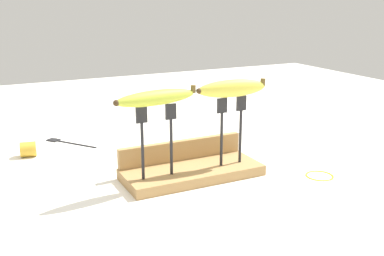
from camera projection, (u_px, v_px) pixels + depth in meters
name	position (u px, v px, depth m)	size (l,w,h in m)	color
ground_plane	(192.00, 177.00, 1.15)	(3.00, 3.00, 0.00)	white
wooden_board	(192.00, 172.00, 1.15)	(0.34, 0.14, 0.03)	#A87F4C
board_backstop	(181.00, 150.00, 1.19)	(0.33, 0.02, 0.05)	#A87F4C
fork_stand_left	(157.00, 134.00, 1.06)	(0.10, 0.01, 0.17)	black
fork_stand_right	(231.00, 124.00, 1.14)	(0.08, 0.01, 0.17)	black
banana_raised_left	(156.00, 98.00, 1.04)	(0.20, 0.06, 0.04)	#B2C138
banana_raised_right	(232.00, 88.00, 1.12)	(0.18, 0.05, 0.04)	#DBD147
fork_fallen_near	(65.00, 142.00, 1.42)	(0.12, 0.15, 0.01)	black
banana_chunk_near	(29.00, 149.00, 1.29)	(0.05, 0.05, 0.04)	gold
wire_coil	(320.00, 175.00, 1.16)	(0.07, 0.07, 0.00)	gold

